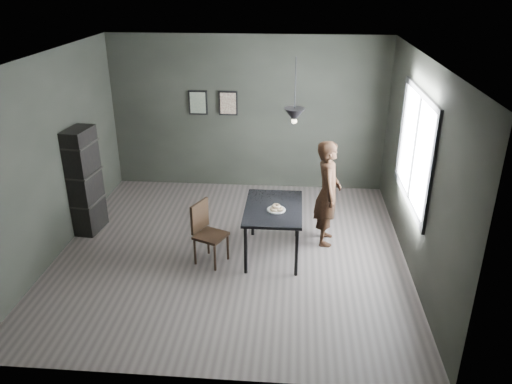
# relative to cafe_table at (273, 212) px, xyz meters

# --- Properties ---
(ground) EXTENTS (5.00, 5.00, 0.00)m
(ground) POSITION_rel_cafe_table_xyz_m (-0.60, 0.00, -0.67)
(ground) COLOR #3B3533
(ground) RESTS_ON ground
(back_wall) EXTENTS (5.00, 0.10, 2.80)m
(back_wall) POSITION_rel_cafe_table_xyz_m (-0.60, 2.50, 0.73)
(back_wall) COLOR black
(back_wall) RESTS_ON ground
(ceiling) EXTENTS (5.00, 5.00, 0.02)m
(ceiling) POSITION_rel_cafe_table_xyz_m (-0.60, 0.00, 2.13)
(ceiling) COLOR silver
(ceiling) RESTS_ON ground
(window_assembly) EXTENTS (0.04, 1.96, 1.56)m
(window_assembly) POSITION_rel_cafe_table_xyz_m (1.87, 0.20, 0.93)
(window_assembly) COLOR white
(window_assembly) RESTS_ON ground
(cafe_table) EXTENTS (0.80, 1.20, 0.75)m
(cafe_table) POSITION_rel_cafe_table_xyz_m (0.00, 0.00, 0.00)
(cafe_table) COLOR black
(cafe_table) RESTS_ON ground
(white_plate) EXTENTS (0.23, 0.23, 0.01)m
(white_plate) POSITION_rel_cafe_table_xyz_m (0.04, -0.11, 0.08)
(white_plate) COLOR white
(white_plate) RESTS_ON cafe_table
(donut_pile) EXTENTS (0.19, 0.19, 0.09)m
(donut_pile) POSITION_rel_cafe_table_xyz_m (0.04, -0.11, 0.12)
(donut_pile) COLOR beige
(donut_pile) RESTS_ON white_plate
(woman) EXTENTS (0.40, 0.60, 1.60)m
(woman) POSITION_rel_cafe_table_xyz_m (0.77, 0.44, 0.13)
(woman) COLOR black
(woman) RESTS_ON ground
(wood_chair) EXTENTS (0.51, 0.51, 0.89)m
(wood_chair) POSITION_rel_cafe_table_xyz_m (-0.92, -0.26, -0.16)
(wood_chair) COLOR black
(wood_chair) RESTS_ON ground
(shelf_unit) EXTENTS (0.37, 0.58, 1.66)m
(shelf_unit) POSITION_rel_cafe_table_xyz_m (-2.92, 0.51, 0.16)
(shelf_unit) COLOR black
(shelf_unit) RESTS_ON ground
(pendant_lamp) EXTENTS (0.28, 0.28, 0.86)m
(pendant_lamp) POSITION_rel_cafe_table_xyz_m (0.25, 0.10, 1.38)
(pendant_lamp) COLOR black
(pendant_lamp) RESTS_ON ground
(framed_print_left) EXTENTS (0.34, 0.04, 0.44)m
(framed_print_left) POSITION_rel_cafe_table_xyz_m (-1.50, 2.47, 0.93)
(framed_print_left) COLOR black
(framed_print_left) RESTS_ON ground
(framed_print_right) EXTENTS (0.34, 0.04, 0.44)m
(framed_print_right) POSITION_rel_cafe_table_xyz_m (-0.95, 2.47, 0.93)
(framed_print_right) COLOR black
(framed_print_right) RESTS_ON ground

